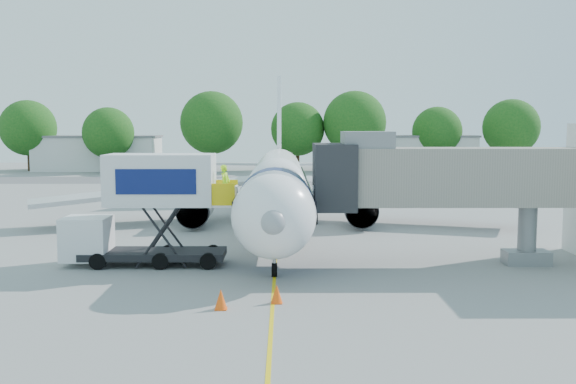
{
  "coord_description": "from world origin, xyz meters",
  "views": [
    {
      "loc": [
        0.45,
        -38.29,
        6.92
      ],
      "look_at": [
        0.66,
        -2.86,
        3.2
      ],
      "focal_mm": 40.0,
      "sensor_mm": 36.0,
      "label": 1
    }
  ],
  "objects_px": {
    "aircraft": "(277,185)",
    "ground_tug": "(263,328)",
    "catering_hiloader": "(148,210)",
    "jet_bridge": "(438,178)"
  },
  "relations": [
    {
      "from": "aircraft",
      "to": "jet_bridge",
      "type": "relative_size",
      "value": 2.71
    },
    {
      "from": "aircraft",
      "to": "catering_hiloader",
      "type": "distance_m",
      "value": 12.77
    },
    {
      "from": "aircraft",
      "to": "ground_tug",
      "type": "relative_size",
      "value": 9.23
    },
    {
      "from": "ground_tug",
      "to": "catering_hiloader",
      "type": "bearing_deg",
      "value": 131.44
    },
    {
      "from": "aircraft",
      "to": "ground_tug",
      "type": "height_order",
      "value": "aircraft"
    },
    {
      "from": "aircraft",
      "to": "catering_hiloader",
      "type": "height_order",
      "value": "aircraft"
    },
    {
      "from": "aircraft",
      "to": "jet_bridge",
      "type": "xyz_separation_m",
      "value": [
        7.99,
        -11.12,
        1.39
      ]
    },
    {
      "from": "jet_bridge",
      "to": "ground_tug",
      "type": "height_order",
      "value": "jet_bridge"
    },
    {
      "from": "jet_bridge",
      "to": "ground_tug",
      "type": "xyz_separation_m",
      "value": [
        -8.18,
        -12.38,
        -3.56
      ]
    },
    {
      "from": "aircraft",
      "to": "ground_tug",
      "type": "distance_m",
      "value": 23.6
    }
  ]
}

